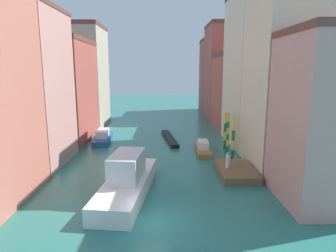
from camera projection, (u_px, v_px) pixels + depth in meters
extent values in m
plane|color=#28756B|center=(158.00, 139.00, 43.74)|extent=(154.00, 154.00, 0.00)
cube|color=tan|center=(33.00, 90.00, 31.08)|extent=(6.10, 9.15, 16.12)
cube|color=brown|center=(26.00, 7.00, 29.51)|extent=(6.22, 9.33, 0.44)
cube|color=#B25147|center=(68.00, 92.00, 42.22)|extent=(6.10, 11.94, 13.85)
cube|color=brown|center=(64.00, 40.00, 40.85)|extent=(6.22, 12.18, 0.60)
cube|color=#BCB299|center=(87.00, 78.00, 52.89)|extent=(6.10, 10.03, 17.26)
cube|color=brown|center=(84.00, 26.00, 51.19)|extent=(6.22, 10.23, 0.65)
cube|color=tan|center=(325.00, 121.00, 22.10)|extent=(6.10, 7.42, 12.66)
cube|color=brown|center=(334.00, 30.00, 20.86)|extent=(6.22, 7.57, 0.53)
cube|color=beige|center=(283.00, 79.00, 29.99)|extent=(6.10, 8.92, 18.46)
cube|color=beige|center=(253.00, 72.00, 39.85)|extent=(6.10, 11.19, 19.79)
cube|color=#B25147|center=(233.00, 93.00, 51.81)|extent=(6.10, 10.76, 12.23)
cube|color=brown|center=(234.00, 55.00, 50.58)|extent=(6.22, 10.98, 0.77)
cube|color=#B25147|center=(221.00, 73.00, 62.05)|extent=(6.10, 10.86, 18.81)
cube|color=brown|center=(223.00, 25.00, 60.21)|extent=(6.22, 11.08, 0.64)
cube|color=#B25147|center=(213.00, 77.00, 72.04)|extent=(6.10, 8.39, 16.63)
cube|color=brown|center=(215.00, 41.00, 70.40)|extent=(6.22, 8.56, 0.70)
cube|color=brown|center=(236.00, 171.00, 28.85)|extent=(3.45, 5.88, 0.71)
cylinder|color=white|center=(228.00, 161.00, 28.76)|extent=(0.36, 0.36, 1.27)
sphere|color=tan|center=(228.00, 154.00, 28.62)|extent=(0.26, 0.26, 0.26)
cylinder|color=#197247|center=(232.00, 155.00, 33.67)|extent=(0.36, 0.36, 1.14)
cylinder|color=#E5D14C|center=(233.00, 145.00, 33.45)|extent=(0.36, 0.36, 1.14)
cylinder|color=#197247|center=(233.00, 135.00, 33.24)|extent=(0.36, 0.36, 1.14)
cylinder|color=#E5D14C|center=(234.00, 125.00, 33.02)|extent=(0.36, 0.36, 1.14)
sphere|color=gold|center=(234.00, 119.00, 32.89)|extent=(0.39, 0.39, 0.39)
cylinder|color=#197247|center=(227.00, 149.00, 36.72)|extent=(0.31, 0.31, 0.78)
cylinder|color=#E5D14C|center=(227.00, 143.00, 36.57)|extent=(0.31, 0.31, 0.78)
cylinder|color=#197247|center=(228.00, 137.00, 36.42)|extent=(0.31, 0.31, 0.78)
cylinder|color=#E5D14C|center=(228.00, 131.00, 36.28)|extent=(0.31, 0.31, 0.78)
cylinder|color=#197247|center=(228.00, 125.00, 36.13)|extent=(0.31, 0.31, 0.78)
cylinder|color=#E5D14C|center=(228.00, 118.00, 35.98)|extent=(0.31, 0.31, 0.78)
sphere|color=gold|center=(228.00, 114.00, 35.89)|extent=(0.34, 0.34, 0.34)
cylinder|color=#197247|center=(225.00, 144.00, 38.45)|extent=(0.36, 0.36, 1.11)
cylinder|color=#E5D14C|center=(225.00, 136.00, 38.24)|extent=(0.36, 0.36, 1.11)
cylinder|color=#197247|center=(225.00, 128.00, 38.03)|extent=(0.36, 0.36, 1.11)
cylinder|color=#E5D14C|center=(226.00, 119.00, 37.82)|extent=(0.36, 0.36, 1.11)
sphere|color=gold|center=(226.00, 114.00, 37.68)|extent=(0.39, 0.39, 0.39)
cube|color=white|center=(128.00, 186.00, 24.33)|extent=(4.47, 11.64, 1.35)
cube|color=silver|center=(127.00, 166.00, 24.00)|extent=(2.78, 4.53, 2.13)
cube|color=black|center=(169.00, 138.00, 43.23)|extent=(2.43, 10.02, 0.48)
cube|color=olive|center=(203.00, 150.00, 36.65)|extent=(1.89, 6.11, 0.61)
cube|color=silver|center=(203.00, 144.00, 36.51)|extent=(1.33, 2.63, 0.88)
cube|color=#234C93|center=(103.00, 139.00, 42.26)|extent=(2.61, 7.36, 0.75)
cube|color=silver|center=(103.00, 133.00, 42.10)|extent=(1.75, 3.76, 0.94)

